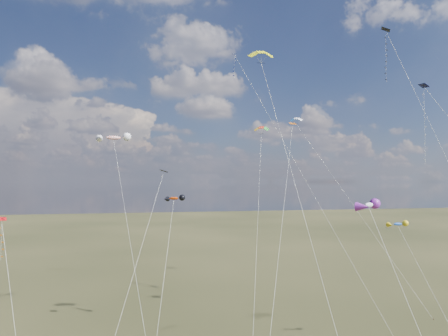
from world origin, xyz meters
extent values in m
cube|color=black|center=(19.44, 13.51, 36.10)|extent=(1.39, 1.43, 0.50)
cube|color=#0F214E|center=(5.53, 35.20, 38.98)|extent=(0.86, 0.83, 0.30)
cylinder|color=silver|center=(11.44, 22.34, 19.49)|extent=(11.85, 25.74, 38.99)
cube|color=black|center=(-7.27, 18.51, 18.60)|extent=(0.99, 1.03, 0.32)
cylinder|color=silver|center=(-10.30, 12.27, 9.30)|extent=(6.09, 12.50, 18.62)
cube|color=#BF080D|center=(-24.34, 16.54, 13.40)|extent=(1.16, 1.14, 0.30)
cylinder|color=silver|center=(-22.49, 13.40, 6.70)|extent=(3.73, 6.30, 13.41)
cube|color=#0F134E|center=(14.10, 0.44, 25.73)|extent=(0.79, 0.82, 0.28)
cube|color=#C15B0F|center=(11.69, 24.67, 25.80)|extent=(0.97, 0.90, 0.39)
cylinder|color=silver|center=(6.22, 14.49, 12.90)|extent=(10.97, 20.39, 25.81)
cylinder|color=silver|center=(4.33, 4.94, 16.21)|extent=(1.44, 18.72, 32.43)
cylinder|color=silver|center=(21.80, 25.75, 14.35)|extent=(8.70, 22.94, 28.72)
cube|color=#332316|center=(26.14, 14.29, 0.06)|extent=(0.10, 0.10, 0.12)
cylinder|color=silver|center=(4.91, 19.99, 12.79)|extent=(6.26, 16.31, 25.60)
ellipsoid|color=#CE3A08|center=(-5.94, 19.87, 15.27)|extent=(2.60, 2.17, 0.89)
cylinder|color=silver|center=(-7.43, 13.70, 7.63)|extent=(3.01, 12.37, 15.28)
ellipsoid|color=silver|center=(7.43, -1.43, 15.49)|extent=(2.62, 2.22, 0.90)
cylinder|color=silver|center=(7.91, -6.22, 7.74)|extent=(0.99, 9.60, 15.50)
ellipsoid|color=red|center=(-13.52, 25.53, 23.22)|extent=(4.12, 2.16, 1.36)
cylinder|color=silver|center=(-11.32, 18.20, 11.61)|extent=(4.43, 14.67, 23.24)
ellipsoid|color=blue|center=(17.08, 8.45, 12.76)|extent=(2.01, 0.89, 0.75)
cylinder|color=silver|center=(18.30, 4.85, 6.38)|extent=(2.48, 7.23, 12.78)
camera|label=1|loc=(-10.36, -29.66, 17.30)|focal=32.00mm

